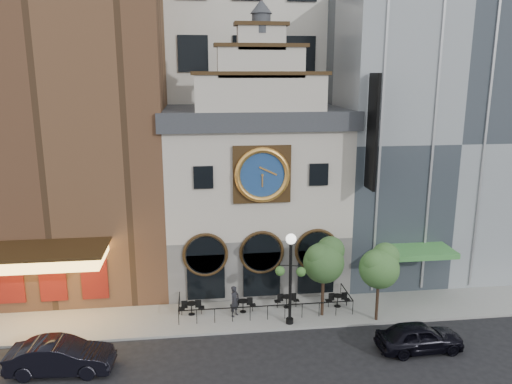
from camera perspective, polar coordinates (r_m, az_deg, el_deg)
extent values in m
plane|color=black|center=(30.11, 1.67, -15.67)|extent=(120.00, 120.00, 0.00)
cube|color=gray|center=(32.26, 0.98, -13.41)|extent=(44.00, 5.00, 0.15)
cube|color=#605E5B|center=(36.43, -0.22, -6.59)|extent=(12.00, 8.00, 4.00)
cube|color=#BAB1A3|center=(34.92, -0.23, 1.91)|extent=(12.00, 8.00, 7.00)
cube|color=#2D3035|center=(34.33, -0.23, 8.63)|extent=(12.60, 8.60, 1.20)
cube|color=#32210F|center=(30.78, 0.68, 2.03)|extent=(3.60, 0.25, 3.60)
cylinder|color=navy|center=(30.64, 0.71, 1.98)|extent=(3.10, 0.12, 3.10)
torus|color=#F2A747|center=(30.56, 0.73, 1.95)|extent=(3.46, 0.36, 3.46)
cylinder|color=#2D3035|center=(30.75, 0.60, 18.69)|extent=(1.10, 1.10, 1.10)
cone|color=#2D3035|center=(30.85, 0.60, 20.45)|extent=(1.30, 1.30, 0.80)
cube|color=brown|center=(37.11, -21.28, 9.49)|extent=(14.00, 12.00, 25.00)
cube|color=#FFBF59|center=(31.40, -23.32, -6.85)|extent=(7.00, 3.40, 0.70)
cube|color=#32210F|center=(31.25, -23.40, -6.07)|extent=(7.40, 3.80, 0.15)
cube|color=maroon|center=(33.65, -22.20, -9.41)|extent=(5.60, 0.15, 2.60)
cube|color=gray|center=(40.06, 18.33, 6.36)|extent=(14.00, 12.00, 20.00)
cube|color=#469543|center=(33.94, 18.01, -6.50)|extent=(4.50, 2.40, 0.35)
cube|color=black|center=(31.06, 13.16, 6.64)|extent=(0.18, 1.60, 7.00)
cube|color=silver|center=(46.44, -2.12, 20.11)|extent=(20.00, 16.00, 40.00)
cylinder|color=black|center=(31.55, -7.40, -12.52)|extent=(0.68, 0.68, 0.03)
cylinder|color=black|center=(31.72, -7.38, -13.12)|extent=(0.06, 0.06, 0.72)
cylinder|color=black|center=(31.62, -1.50, -12.34)|extent=(0.68, 0.68, 0.03)
cylinder|color=black|center=(31.78, -1.50, -12.94)|extent=(0.06, 0.06, 0.72)
cylinder|color=black|center=(32.23, 3.54, -11.84)|extent=(0.68, 0.68, 0.03)
cylinder|color=black|center=(32.40, 3.53, -12.43)|extent=(0.06, 0.06, 0.72)
cylinder|color=black|center=(32.70, 9.34, -11.62)|extent=(0.68, 0.68, 0.03)
cylinder|color=black|center=(32.85, 9.32, -12.20)|extent=(0.06, 0.06, 0.72)
imported|color=black|center=(29.36, 18.18, -15.45)|extent=(4.73, 2.05, 1.59)
imported|color=black|center=(28.01, -21.42, -17.10)|extent=(5.27, 2.12, 1.70)
imported|color=black|center=(31.10, -2.45, -12.36)|extent=(0.82, 0.83, 1.93)
cylinder|color=black|center=(29.62, 3.94, -10.40)|extent=(0.18, 0.18, 5.08)
cylinder|color=black|center=(30.67, 3.86, -14.48)|extent=(0.45, 0.45, 0.30)
sphere|color=white|center=(28.62, 4.03, -5.38)|extent=(0.61, 0.61, 0.61)
sphere|color=#3A6327|center=(29.35, 2.76, -9.00)|extent=(0.57, 0.57, 0.57)
sphere|color=#3A6327|center=(29.31, 5.17, -9.07)|extent=(0.57, 0.57, 0.57)
cylinder|color=#382619|center=(31.29, 7.62, -11.57)|extent=(0.19, 0.19, 2.66)
sphere|color=#2B5220|center=(30.47, 7.74, -8.01)|extent=(2.47, 2.47, 2.47)
sphere|color=#2B5220|center=(30.61, 8.51, -6.60)|extent=(1.71, 1.71, 1.71)
sphere|color=#2B5220|center=(30.04, 7.16, -7.34)|extent=(1.52, 1.52, 1.52)
cylinder|color=#382619|center=(31.35, 13.68, -11.90)|extent=(0.18, 0.18, 2.56)
sphere|color=#346226|center=(30.56, 13.89, -8.49)|extent=(2.37, 2.37, 2.37)
sphere|color=#346226|center=(30.72, 14.58, -7.13)|extent=(1.64, 1.64, 1.64)
sphere|color=#346226|center=(30.11, 13.41, -7.87)|extent=(1.46, 1.46, 1.46)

